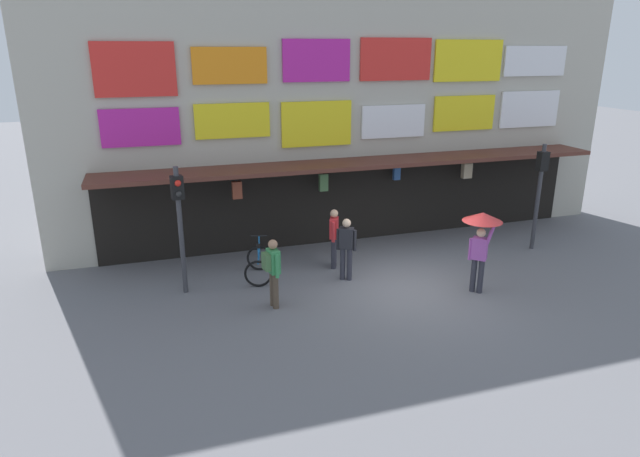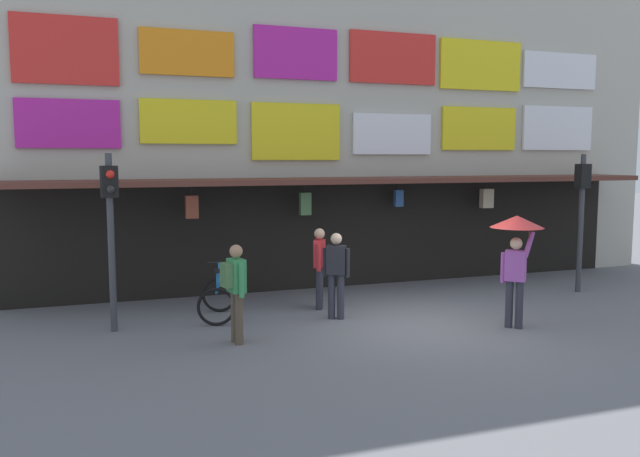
{
  "view_description": "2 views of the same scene",
  "coord_description": "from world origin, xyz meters",
  "px_view_note": "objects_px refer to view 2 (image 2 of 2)",
  "views": [
    {
      "loc": [
        -6.06,
        -11.45,
        5.82
      ],
      "look_at": [
        -2.09,
        0.95,
        1.52
      ],
      "focal_mm": 30.69,
      "sensor_mm": 36.0,
      "label": 1
    },
    {
      "loc": [
        -5.72,
        -10.4,
        3.11
      ],
      "look_at": [
        -1.4,
        1.82,
        1.69
      ],
      "focal_mm": 36.06,
      "sensor_mm": 36.0,
      "label": 2
    }
  ],
  "objects_px": {
    "traffic_light_near": "(110,213)",
    "traffic_light_far": "(581,200)",
    "pedestrian_in_green": "(235,286)",
    "pedestrian_in_red": "(336,271)",
    "bicycle_parked": "(218,299)",
    "pedestrian_in_black": "(319,264)",
    "pedestrian_with_umbrella": "(516,239)"
  },
  "relations": [
    {
      "from": "pedestrian_in_green",
      "to": "pedestrian_in_black",
      "type": "height_order",
      "value": "same"
    },
    {
      "from": "pedestrian_in_red",
      "to": "traffic_light_near",
      "type": "bearing_deg",
      "value": 173.31
    },
    {
      "from": "pedestrian_in_green",
      "to": "traffic_light_near",
      "type": "bearing_deg",
      "value": 142.28
    },
    {
      "from": "pedestrian_with_umbrella",
      "to": "traffic_light_near",
      "type": "bearing_deg",
      "value": 162.4
    },
    {
      "from": "pedestrian_in_red",
      "to": "pedestrian_in_black",
      "type": "distance_m",
      "value": 0.9
    },
    {
      "from": "pedestrian_in_green",
      "to": "pedestrian_in_black",
      "type": "bearing_deg",
      "value": 41.22
    },
    {
      "from": "bicycle_parked",
      "to": "pedestrian_in_red",
      "type": "relative_size",
      "value": 0.77
    },
    {
      "from": "traffic_light_near",
      "to": "pedestrian_with_umbrella",
      "type": "height_order",
      "value": "traffic_light_near"
    },
    {
      "from": "bicycle_parked",
      "to": "pedestrian_in_red",
      "type": "xyz_separation_m",
      "value": [
        2.16,
        -0.78,
        0.55
      ]
    },
    {
      "from": "traffic_light_near",
      "to": "pedestrian_in_red",
      "type": "distance_m",
      "value": 4.3
    },
    {
      "from": "traffic_light_near",
      "to": "pedestrian_with_umbrella",
      "type": "distance_m",
      "value": 7.3
    },
    {
      "from": "pedestrian_with_umbrella",
      "to": "pedestrian_in_green",
      "type": "bearing_deg",
      "value": 171.8
    },
    {
      "from": "traffic_light_near",
      "to": "bicycle_parked",
      "type": "bearing_deg",
      "value": 8.88
    },
    {
      "from": "traffic_light_far",
      "to": "pedestrian_in_red",
      "type": "xyz_separation_m",
      "value": [
        -6.24,
        -0.5,
        -1.19
      ]
    },
    {
      "from": "bicycle_parked",
      "to": "pedestrian_in_black",
      "type": "distance_m",
      "value": 2.21
    },
    {
      "from": "bicycle_parked",
      "to": "pedestrian_with_umbrella",
      "type": "height_order",
      "value": "pedestrian_with_umbrella"
    },
    {
      "from": "pedestrian_with_umbrella",
      "to": "traffic_light_far",
      "type": "bearing_deg",
      "value": 33.14
    },
    {
      "from": "pedestrian_in_red",
      "to": "pedestrian_in_black",
      "type": "height_order",
      "value": "same"
    },
    {
      "from": "traffic_light_far",
      "to": "pedestrian_in_red",
      "type": "relative_size",
      "value": 1.9
    },
    {
      "from": "bicycle_parked",
      "to": "traffic_light_far",
      "type": "bearing_deg",
      "value": -1.94
    },
    {
      "from": "traffic_light_near",
      "to": "bicycle_parked",
      "type": "relative_size",
      "value": 2.46
    },
    {
      "from": "bicycle_parked",
      "to": "pedestrian_in_red",
      "type": "distance_m",
      "value": 2.36
    },
    {
      "from": "traffic_light_near",
      "to": "pedestrian_with_umbrella",
      "type": "relative_size",
      "value": 1.54
    },
    {
      "from": "traffic_light_near",
      "to": "traffic_light_far",
      "type": "bearing_deg",
      "value": 0.11
    },
    {
      "from": "pedestrian_in_red",
      "to": "pedestrian_in_green",
      "type": "bearing_deg",
      "value": -155.53
    },
    {
      "from": "pedestrian_in_red",
      "to": "traffic_light_far",
      "type": "bearing_deg",
      "value": 4.58
    },
    {
      "from": "traffic_light_near",
      "to": "traffic_light_far",
      "type": "xyz_separation_m",
      "value": [
        10.34,
        0.02,
        0.0
      ]
    },
    {
      "from": "traffic_light_far",
      "to": "bicycle_parked",
      "type": "xyz_separation_m",
      "value": [
        -8.4,
        0.28,
        -1.75
      ]
    },
    {
      "from": "bicycle_parked",
      "to": "traffic_light_near",
      "type": "bearing_deg",
      "value": -171.12
    },
    {
      "from": "bicycle_parked",
      "to": "pedestrian_in_green",
      "type": "relative_size",
      "value": 0.77
    },
    {
      "from": "bicycle_parked",
      "to": "pedestrian_in_red",
      "type": "bearing_deg",
      "value": -19.98
    },
    {
      "from": "traffic_light_near",
      "to": "bicycle_parked",
      "type": "height_order",
      "value": "traffic_light_near"
    }
  ]
}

